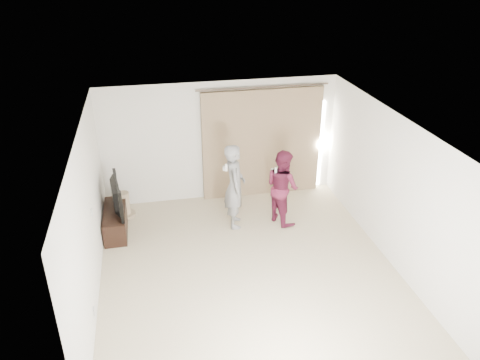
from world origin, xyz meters
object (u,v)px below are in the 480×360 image
tv_console (116,221)px  tv (112,196)px  person_man (235,186)px  person_woman (282,187)px

tv_console → tv: 0.55m
person_man → person_woman: person_man is taller
tv → person_man: (2.32, -0.23, 0.08)m
tv_console → person_woman: size_ratio=0.78×
tv → person_woman: (3.28, -0.27, -0.01)m
tv_console → tv: size_ratio=1.09×
tv_console → tv: (0.00, 0.00, 0.55)m
person_man → person_woman: 0.96m
person_man → tv_console: bearing=174.4°
person_man → person_woman: size_ratio=1.12×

